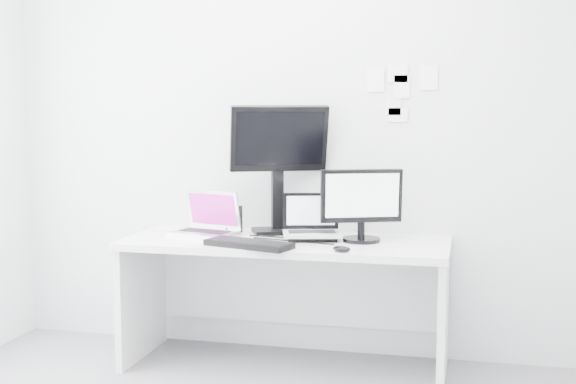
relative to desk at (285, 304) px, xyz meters
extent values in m
plane|color=silver|center=(0.00, 0.35, 0.99)|extent=(3.60, 0.00, 3.60)
cube|color=white|center=(0.00, 0.00, 0.00)|extent=(1.80, 0.70, 0.73)
cube|color=#ACACB0|center=(-0.49, 0.03, 0.50)|extent=(0.41, 0.35, 0.27)
cube|color=black|center=(-0.35, 0.17, 0.44)|extent=(0.08, 0.08, 0.16)
cube|color=#B6B9BD|center=(0.15, 0.02, 0.50)|extent=(0.37, 0.32, 0.26)
cube|color=black|center=(-0.09, 0.22, 0.75)|extent=(0.60, 0.42, 0.77)
cube|color=black|center=(0.42, 0.04, 0.57)|extent=(0.49, 0.36, 0.41)
cube|color=black|center=(-0.13, -0.26, 0.38)|extent=(0.50, 0.30, 0.03)
ellipsoid|color=black|center=(0.36, -0.29, 0.38)|extent=(0.11, 0.09, 0.03)
cube|color=white|center=(0.45, 0.34, 1.26)|extent=(0.10, 0.00, 0.14)
cube|color=white|center=(0.60, 0.34, 1.22)|extent=(0.09, 0.00, 0.13)
cube|color=white|center=(0.75, 0.34, 1.26)|extent=(0.10, 0.00, 0.14)
cube|color=white|center=(0.58, 0.34, 1.05)|extent=(0.11, 0.00, 0.08)
cube|color=white|center=(0.55, 0.34, 1.10)|extent=(0.09, 0.00, 0.09)
cube|color=white|center=(0.58, 0.34, 1.29)|extent=(0.11, 0.00, 0.10)
camera|label=1|loc=(0.99, -4.07, 1.09)|focal=47.67mm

